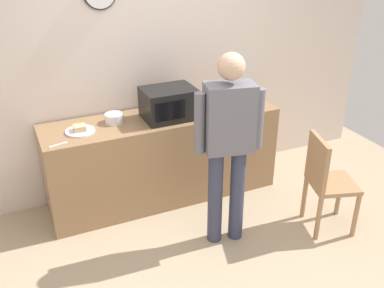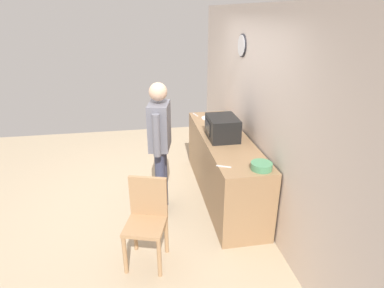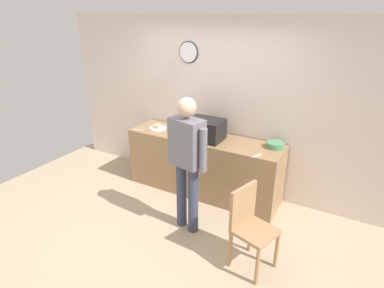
{
  "view_description": "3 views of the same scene",
  "coord_description": "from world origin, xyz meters",
  "px_view_note": "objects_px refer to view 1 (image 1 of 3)",
  "views": [
    {
      "loc": [
        -1.4,
        -2.57,
        2.6
      ],
      "look_at": [
        0.1,
        0.73,
        0.81
      ],
      "focal_mm": 41.44,
      "sensor_mm": 36.0,
      "label": 1
    },
    {
      "loc": [
        3.97,
        0.09,
        2.52
      ],
      "look_at": [
        0.17,
        0.73,
        0.9
      ],
      "focal_mm": 29.98,
      "sensor_mm": 36.0,
      "label": 2
    },
    {
      "loc": [
        1.98,
        -2.63,
        2.61
      ],
      "look_at": [
        0.02,
        0.83,
        0.95
      ],
      "focal_mm": 29.51,
      "sensor_mm": 36.0,
      "label": 3
    }
  ],
  "objects_px": {
    "sandwich_plate": "(80,130)",
    "fork_utensil": "(253,111)",
    "salad_bowl": "(245,94)",
    "spoon_utensil": "(58,145)",
    "wooden_chair": "(326,179)",
    "microwave": "(169,103)",
    "cereal_bowl": "(114,118)",
    "person_standing": "(228,138)"
  },
  "relations": [
    {
      "from": "sandwich_plate",
      "to": "person_standing",
      "type": "relative_size",
      "value": 0.15
    },
    {
      "from": "cereal_bowl",
      "to": "person_standing",
      "type": "relative_size",
      "value": 0.1
    },
    {
      "from": "sandwich_plate",
      "to": "fork_utensil",
      "type": "height_order",
      "value": "sandwich_plate"
    },
    {
      "from": "salad_bowl",
      "to": "person_standing",
      "type": "bearing_deg",
      "value": -126.63
    },
    {
      "from": "sandwich_plate",
      "to": "spoon_utensil",
      "type": "bearing_deg",
      "value": -139.25
    },
    {
      "from": "sandwich_plate",
      "to": "person_standing",
      "type": "height_order",
      "value": "person_standing"
    },
    {
      "from": "salad_bowl",
      "to": "spoon_utensil",
      "type": "relative_size",
      "value": 1.39
    },
    {
      "from": "cereal_bowl",
      "to": "wooden_chair",
      "type": "xyz_separation_m",
      "value": [
        1.62,
        -1.18,
        -0.43
      ]
    },
    {
      "from": "salad_bowl",
      "to": "fork_utensil",
      "type": "xyz_separation_m",
      "value": [
        -0.13,
        -0.39,
        -0.04
      ]
    },
    {
      "from": "wooden_chair",
      "to": "cereal_bowl",
      "type": "bearing_deg",
      "value": 143.76
    },
    {
      "from": "cereal_bowl",
      "to": "wooden_chair",
      "type": "bearing_deg",
      "value": -36.24
    },
    {
      "from": "spoon_utensil",
      "to": "wooden_chair",
      "type": "xyz_separation_m",
      "value": [
        2.19,
        -0.91,
        -0.39
      ]
    },
    {
      "from": "salad_bowl",
      "to": "spoon_utensil",
      "type": "height_order",
      "value": "salad_bowl"
    },
    {
      "from": "sandwich_plate",
      "to": "wooden_chair",
      "type": "bearing_deg",
      "value": -29.39
    },
    {
      "from": "sandwich_plate",
      "to": "fork_utensil",
      "type": "relative_size",
      "value": 1.58
    },
    {
      "from": "microwave",
      "to": "salad_bowl",
      "type": "relative_size",
      "value": 2.12
    },
    {
      "from": "microwave",
      "to": "wooden_chair",
      "type": "bearing_deg",
      "value": -44.53
    },
    {
      "from": "microwave",
      "to": "cereal_bowl",
      "type": "height_order",
      "value": "microwave"
    },
    {
      "from": "wooden_chair",
      "to": "person_standing",
      "type": "bearing_deg",
      "value": 165.99
    },
    {
      "from": "fork_utensil",
      "to": "salad_bowl",
      "type": "bearing_deg",
      "value": 71.89
    },
    {
      "from": "microwave",
      "to": "sandwich_plate",
      "type": "xyz_separation_m",
      "value": [
        -0.86,
        0.03,
        -0.13
      ]
    },
    {
      "from": "fork_utensil",
      "to": "spoon_utensil",
      "type": "relative_size",
      "value": 1.0
    },
    {
      "from": "sandwich_plate",
      "to": "cereal_bowl",
      "type": "xyz_separation_m",
      "value": [
        0.34,
        0.08,
        0.03
      ]
    },
    {
      "from": "microwave",
      "to": "sandwich_plate",
      "type": "height_order",
      "value": "microwave"
    },
    {
      "from": "microwave",
      "to": "wooden_chair",
      "type": "xyz_separation_m",
      "value": [
        1.1,
        -1.08,
        -0.54
      ]
    },
    {
      "from": "salad_bowl",
      "to": "person_standing",
      "type": "distance_m",
      "value": 1.3
    },
    {
      "from": "spoon_utensil",
      "to": "cereal_bowl",
      "type": "bearing_deg",
      "value": 25.76
    },
    {
      "from": "fork_utensil",
      "to": "person_standing",
      "type": "height_order",
      "value": "person_standing"
    },
    {
      "from": "fork_utensil",
      "to": "wooden_chair",
      "type": "bearing_deg",
      "value": -73.78
    },
    {
      "from": "sandwich_plate",
      "to": "spoon_utensil",
      "type": "xyz_separation_m",
      "value": [
        -0.23,
        -0.2,
        -0.02
      ]
    },
    {
      "from": "person_standing",
      "to": "salad_bowl",
      "type": "bearing_deg",
      "value": 53.37
    },
    {
      "from": "sandwich_plate",
      "to": "person_standing",
      "type": "xyz_separation_m",
      "value": [
        1.05,
        -0.88,
        0.1
      ]
    },
    {
      "from": "sandwich_plate",
      "to": "person_standing",
      "type": "bearing_deg",
      "value": -39.78
    },
    {
      "from": "microwave",
      "to": "fork_utensil",
      "type": "relative_size",
      "value": 2.94
    },
    {
      "from": "wooden_chair",
      "to": "microwave",
      "type": "bearing_deg",
      "value": 135.47
    },
    {
      "from": "spoon_utensil",
      "to": "wooden_chair",
      "type": "distance_m",
      "value": 2.4
    },
    {
      "from": "person_standing",
      "to": "wooden_chair",
      "type": "height_order",
      "value": "person_standing"
    },
    {
      "from": "fork_utensil",
      "to": "spoon_utensil",
      "type": "bearing_deg",
      "value": 179.21
    },
    {
      "from": "microwave",
      "to": "wooden_chair",
      "type": "relative_size",
      "value": 0.53
    },
    {
      "from": "spoon_utensil",
      "to": "person_standing",
      "type": "xyz_separation_m",
      "value": [
        1.28,
        -0.68,
        0.11
      ]
    },
    {
      "from": "fork_utensil",
      "to": "spoon_utensil",
      "type": "xyz_separation_m",
      "value": [
        -1.93,
        0.03,
        0.0
      ]
    },
    {
      "from": "spoon_utensil",
      "to": "wooden_chair",
      "type": "height_order",
      "value": "wooden_chair"
    }
  ]
}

